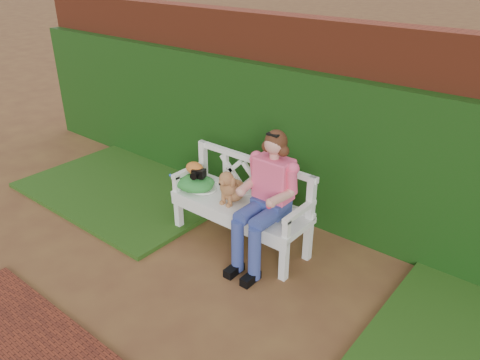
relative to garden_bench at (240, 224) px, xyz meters
The scene contains 11 objects.
ground 0.99m from the garden_bench, 57.42° to the right, with size 60.00×60.00×0.00m, color #57321F.
brick_wall 1.48m from the garden_bench, 64.67° to the left, with size 10.00×0.30×2.20m, color maroon.
ivy_hedge 1.18m from the garden_bench, 59.35° to the left, with size 10.00×0.18×1.70m, color #193511.
grass_left 1.90m from the garden_bench, behind, with size 2.60×2.00×0.05m, color #1D3612.
garden_bench is the anchor object (origin of this frame).
seated_woman 0.57m from the garden_bench, ahead, with size 0.55×0.74×1.31m, color #ED5A67, non-canonical shape.
dog 0.44m from the garden_bench, behind, with size 0.25×0.33×0.37m, color #B95B2C, non-canonical shape.
tennis_racket 0.63m from the garden_bench, behind, with size 0.70×0.29×0.03m, color beige, non-canonical shape.
green_bag 0.68m from the garden_bench, behind, with size 0.47×0.36×0.16m, color #1F6F23, non-canonical shape.
camera_item 0.69m from the garden_bench, behind, with size 0.13×0.10×0.09m, color black.
baseball_glove 0.77m from the garden_bench, behind, with size 0.21×0.16×0.13m, color #C96725.
Camera 1 is at (2.11, -2.43, 2.83)m, focal length 35.00 mm.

